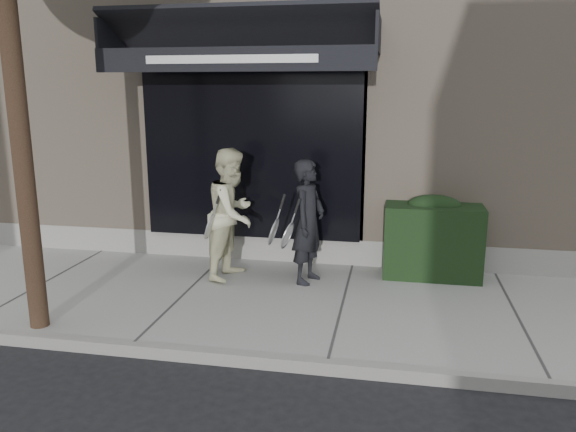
# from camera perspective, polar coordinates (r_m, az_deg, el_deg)

# --- Properties ---
(ground) EXTENTS (80.00, 80.00, 0.00)m
(ground) POSITION_cam_1_polar(r_m,az_deg,el_deg) (6.96, 5.56, -9.66)
(ground) COLOR black
(ground) RESTS_ON ground
(sidewalk) EXTENTS (20.00, 3.00, 0.12)m
(sidewalk) POSITION_cam_1_polar(r_m,az_deg,el_deg) (6.94, 5.58, -9.20)
(sidewalk) COLOR #999994
(sidewalk) RESTS_ON ground
(curb) EXTENTS (20.00, 0.10, 0.14)m
(curb) POSITION_cam_1_polar(r_m,az_deg,el_deg) (5.54, 4.00, -15.06)
(curb) COLOR gray
(curb) RESTS_ON ground
(building_facade) EXTENTS (14.30, 8.04, 5.64)m
(building_facade) POSITION_cam_1_polar(r_m,az_deg,el_deg) (11.38, 8.26, 13.11)
(building_facade) COLOR tan
(building_facade) RESTS_ON ground
(hedge) EXTENTS (1.30, 0.70, 1.14)m
(hedge) POSITION_cam_1_polar(r_m,az_deg,el_deg) (7.94, 14.47, -2.17)
(hedge) COLOR black
(hedge) RESTS_ON sidewalk
(pedestrian_front) EXTENTS (0.79, 0.79, 1.64)m
(pedestrian_front) POSITION_cam_1_polar(r_m,az_deg,el_deg) (7.39, 2.04, -0.61)
(pedestrian_front) COLOR black
(pedestrian_front) RESTS_ON sidewalk
(pedestrian_back) EXTENTS (0.84, 0.98, 1.77)m
(pedestrian_back) POSITION_cam_1_polar(r_m,az_deg,el_deg) (7.61, -5.65, 0.23)
(pedestrian_back) COLOR beige
(pedestrian_back) RESTS_ON sidewalk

